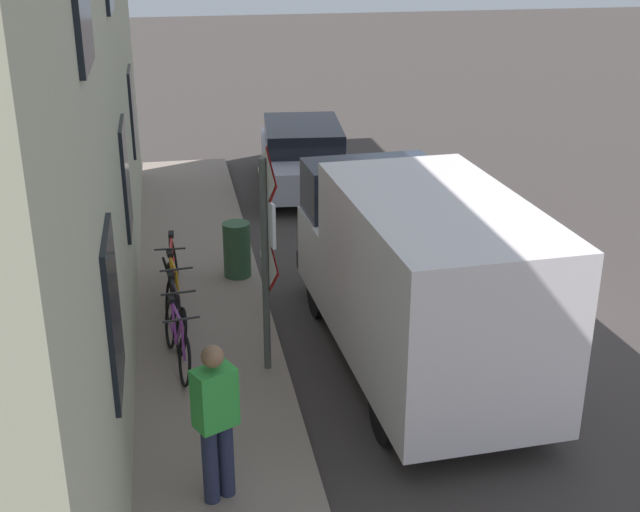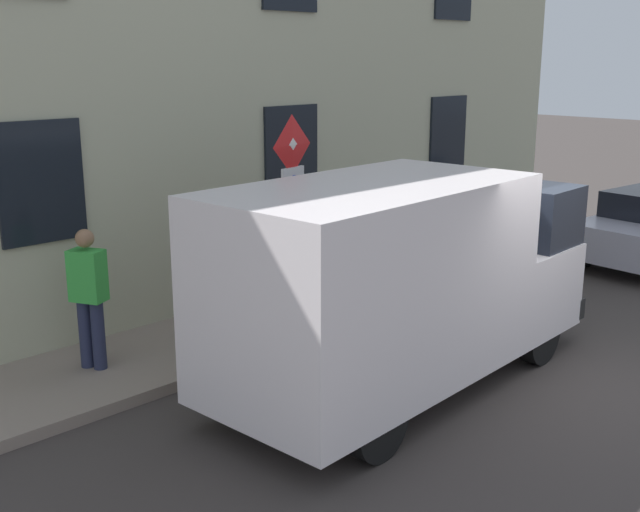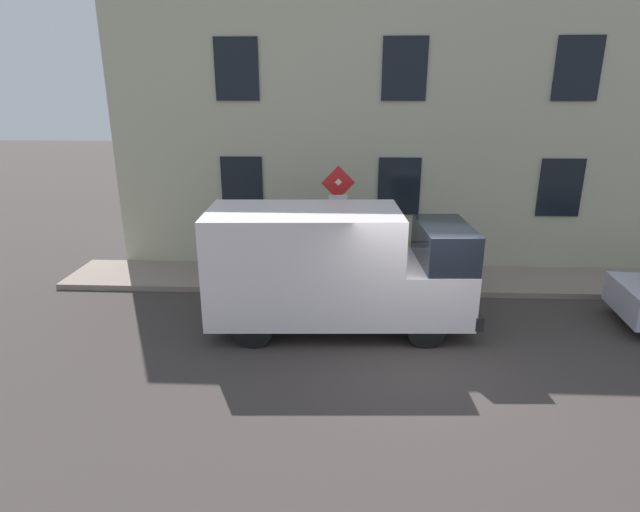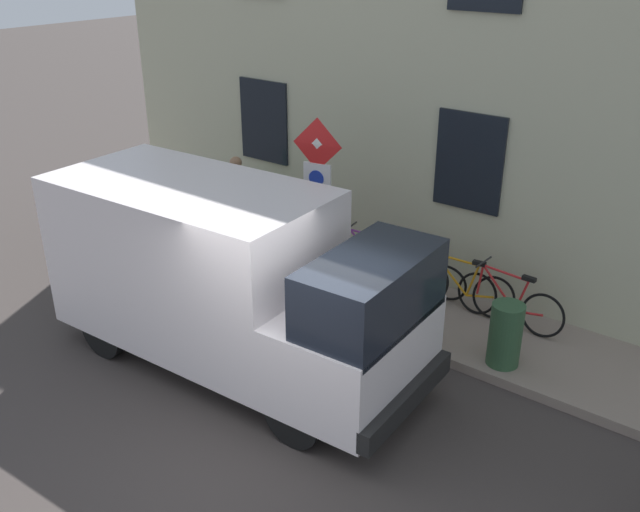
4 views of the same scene
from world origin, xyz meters
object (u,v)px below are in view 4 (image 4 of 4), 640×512
bicycle_red (509,302)px  litter_bin (505,335)px  bicycle_black (416,273)px  pedestrian (238,198)px  sign_post_stacked (318,195)px  delivery_van (227,276)px  bicycle_purple (375,260)px  bicycle_orange (460,287)px

bicycle_red → litter_bin: size_ratio=1.90×
bicycle_black → pedestrian: bearing=-1.6°
sign_post_stacked → bicycle_black: (1.18, -1.08, -1.42)m
sign_post_stacked → bicycle_red: sign_post_stacked is taller
delivery_van → bicycle_red: bearing=45.9°
sign_post_stacked → bicycle_purple: bearing=-13.5°
bicycle_red → litter_bin: litter_bin is taller
pedestrian → litter_bin: pedestrian is taller
bicycle_orange → pedestrian: size_ratio=1.00×
bicycle_orange → bicycle_black: (-0.00, 0.79, 0.00)m
bicycle_purple → litter_bin: litter_bin is taller
sign_post_stacked → delivery_van: (-1.91, 0.05, -0.60)m
sign_post_stacked → pedestrian: bearing=71.2°
bicycle_red → bicycle_purple: same height
sign_post_stacked → litter_bin: 3.34m
bicycle_black → litter_bin: bearing=145.6°
bicycle_orange → sign_post_stacked: bearing=26.1°
bicycle_black → pedestrian: size_ratio=1.00×
bicycle_red → bicycle_orange: 0.79m
bicycle_black → delivery_van: bearing=63.2°
bicycle_orange → bicycle_purple: size_ratio=1.01×
sign_post_stacked → litter_bin: size_ratio=3.15×
bicycle_red → pedestrian: size_ratio=1.00×
bicycle_red → bicycle_orange: same height
sign_post_stacked → bicycle_red: 3.24m
sign_post_stacked → delivery_van: 2.00m
bicycle_orange → bicycle_red: bearing=173.8°
sign_post_stacked → pedestrian: (0.85, 2.51, -0.86)m
litter_bin → delivery_van: bearing=123.5°
delivery_van → litter_bin: delivery_van is taller
bicycle_red → bicycle_black: size_ratio=1.00×
sign_post_stacked → bicycle_orange: size_ratio=1.65×
bicycle_black → sign_post_stacked: bearing=40.9°
bicycle_orange → bicycle_black: bearing=-6.2°
bicycle_red → bicycle_black: bearing=2.5°
delivery_van → bicycle_purple: size_ratio=3.17×
bicycle_red → bicycle_purple: size_ratio=1.00×
bicycle_red → litter_bin: bearing=113.4°
bicycle_red → litter_bin: 1.11m
delivery_van → bicycle_purple: (3.09, -0.33, -0.82)m
bicycle_orange → litter_bin: bearing=132.7°
pedestrian → bicycle_red: bearing=-22.6°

